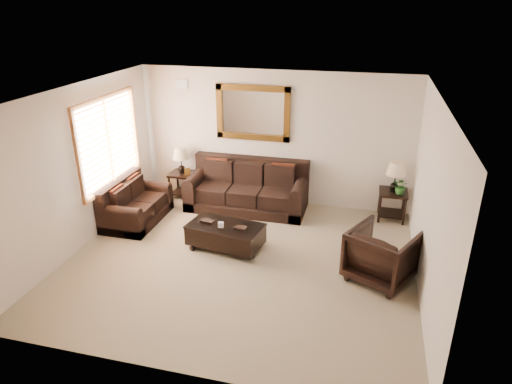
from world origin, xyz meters
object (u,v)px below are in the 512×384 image
(sofa, at_px, (248,191))
(end_table_left, at_px, (182,165))
(loveseat, at_px, (134,206))
(end_table_right, at_px, (395,182))
(coffee_table, at_px, (226,233))
(armchair, at_px, (382,253))

(sofa, distance_m, end_table_left, 1.53)
(loveseat, height_order, end_table_right, end_table_right)
(end_table_left, xyz_separation_m, coffee_table, (1.55, -1.85, -0.45))
(end_table_left, height_order, end_table_right, end_table_right)
(sofa, height_order, coffee_table, sofa)
(end_table_left, bearing_deg, loveseat, -109.25)
(end_table_left, xyz_separation_m, armchair, (4.10, -2.19, -0.26))
(sofa, bearing_deg, loveseat, -149.92)
(armchair, bearing_deg, coffee_table, 19.59)
(sofa, bearing_deg, armchair, -37.50)
(sofa, xyz_separation_m, end_table_left, (-1.48, 0.18, 0.36))
(loveseat, height_order, end_table_left, end_table_left)
(loveseat, bearing_deg, end_table_right, -74.92)
(sofa, relative_size, coffee_table, 1.76)
(loveseat, xyz_separation_m, end_table_left, (0.45, 1.29, 0.42))
(end_table_right, relative_size, coffee_table, 0.86)
(end_table_left, relative_size, end_table_right, 0.95)
(sofa, xyz_separation_m, coffee_table, (0.07, -1.68, -0.09))
(sofa, xyz_separation_m, armchair, (2.62, -2.01, 0.10))
(sofa, relative_size, end_table_right, 2.04)
(loveseat, distance_m, end_table_right, 4.95)
(sofa, xyz_separation_m, end_table_right, (2.82, 0.16, 0.41))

